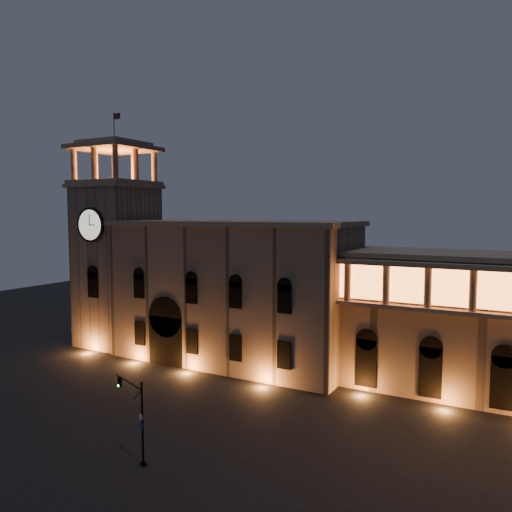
# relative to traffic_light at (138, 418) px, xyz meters

# --- Properties ---
(ground) EXTENTS (160.00, 160.00, 0.00)m
(ground) POSITION_rel_traffic_light_xyz_m (-5.24, 3.65, -3.31)
(ground) COLOR black
(ground) RESTS_ON ground
(government_building) EXTENTS (30.80, 12.80, 17.60)m
(government_building) POSITION_rel_traffic_light_xyz_m (-7.31, 25.58, 5.46)
(government_building) COLOR #856C57
(government_building) RESTS_ON ground
(clock_tower) EXTENTS (9.80, 9.80, 32.40)m
(clock_tower) POSITION_rel_traffic_light_xyz_m (-25.74, 24.63, 9.19)
(clock_tower) COLOR #856C57
(clock_tower) RESTS_ON ground
(traffic_light) EXTENTS (4.30, 1.92, 6.30)m
(traffic_light) POSITION_rel_traffic_light_xyz_m (0.00, 0.00, 0.00)
(traffic_light) COLOR black
(traffic_light) RESTS_ON ground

